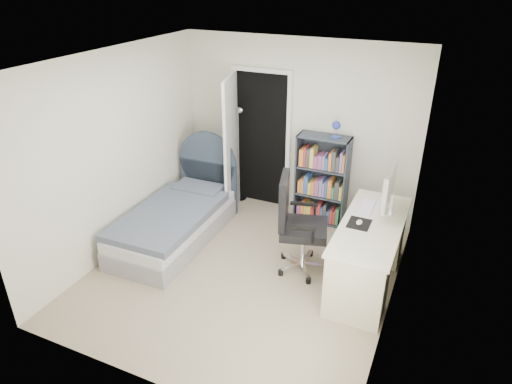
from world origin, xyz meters
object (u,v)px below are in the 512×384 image
at_px(bed, 177,219).
at_px(nightstand, 216,176).
at_px(floor_lamp, 240,164).
at_px(desk, 369,251).
at_px(bookcase, 322,182).
at_px(office_chair, 296,220).

distance_m(bed, nightstand, 1.26).
bearing_deg(floor_lamp, bed, -102.36).
height_order(bed, desk, desk).
bearing_deg(floor_lamp, bookcase, -3.79).
height_order(bed, office_chair, bed).
bearing_deg(desk, office_chair, -175.07).
relative_size(floor_lamp, desk, 0.93).
bearing_deg(bed, bookcase, 37.56).
xyz_separation_m(nightstand, office_chair, (1.76, -1.27, 0.29)).
bearing_deg(office_chair, floor_lamp, 135.76).
xyz_separation_m(floor_lamp, office_chair, (1.38, -1.35, 0.05)).
height_order(bookcase, office_chair, bookcase).
relative_size(nightstand, bookcase, 0.38).
relative_size(bed, nightstand, 3.49).
distance_m(bed, desk, 2.53).
relative_size(desk, office_chair, 1.33).
distance_m(nightstand, floor_lamp, 0.45).
height_order(bed, nightstand, bed).
height_order(bed, floor_lamp, floor_lamp).
distance_m(bed, office_chair, 1.72).
bearing_deg(bookcase, office_chair, -87.21).
height_order(nightstand, office_chair, office_chair).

